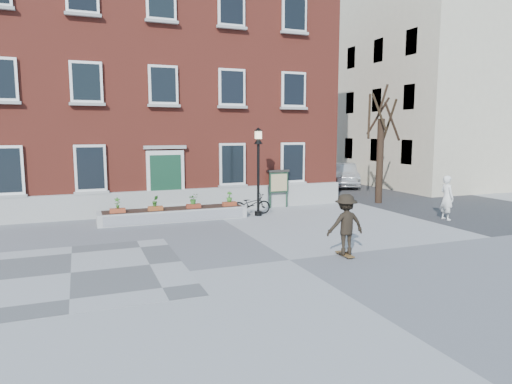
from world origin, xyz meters
name	(u,v)px	position (x,y,z in m)	size (l,w,h in m)	color
ground	(289,260)	(0.00, 0.00, 0.00)	(100.00, 100.00, 0.00)	gray
checker_patch	(71,273)	(-6.00, 1.00, 0.01)	(6.00, 6.00, 0.01)	#515153
bicycle	(251,204)	(1.56, 7.32, 0.48)	(0.63, 1.81, 0.95)	black
parked_car	(343,175)	(11.09, 14.86, 0.79)	(1.68, 4.81, 1.59)	silver
bystander	(447,198)	(8.89, 3.13, 0.95)	(0.70, 0.46, 1.91)	white
brick_building	(147,84)	(-2.00, 13.98, 6.30)	(18.40, 10.85, 12.60)	maroon
planter_assembly	(174,213)	(-1.99, 7.18, 0.31)	(6.20, 1.12, 1.15)	#B7B7B2
bare_tree	(380,150)	(9.01, 8.01, 2.79)	(1.83, 1.83, 6.16)	#301F15
side_street	(385,91)	(17.99, 19.78, 7.02)	(15.20, 36.00, 14.50)	#3A3A3C
lamp_post	(258,159)	(1.77, 6.97, 2.54)	(0.40, 0.40, 3.93)	black
notice_board	(279,182)	(3.50, 8.62, 1.26)	(1.10, 0.16, 1.87)	#183121
skateboarder	(346,224)	(1.74, -0.24, 0.99)	(1.21, 0.78, 1.91)	brown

